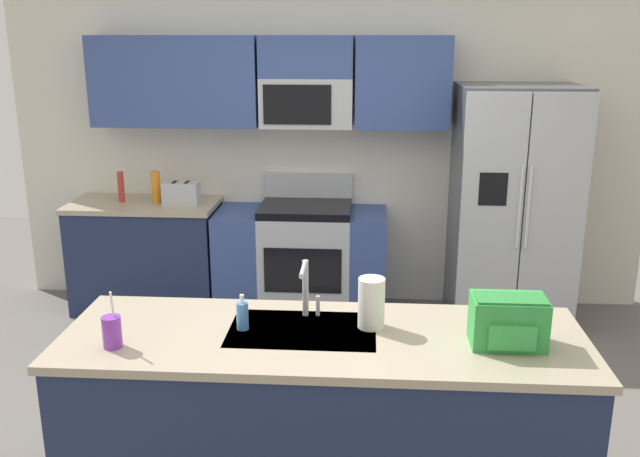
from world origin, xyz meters
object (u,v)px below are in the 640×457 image
(refrigerator, at_px, (512,207))
(drink_cup_purple, at_px, (112,332))
(pepper_mill, at_px, (121,187))
(paper_towel_roll, at_px, (371,303))
(backpack, at_px, (508,320))
(bottle_orange, at_px, (156,187))
(soap_dispenser, at_px, (242,315))
(sink_faucet, at_px, (306,285))
(toaster, at_px, (181,193))
(range_oven, at_px, (301,259))

(refrigerator, distance_m, drink_cup_purple, 3.38)
(pepper_mill, distance_m, paper_towel_roll, 3.07)
(refrigerator, distance_m, backpack, 2.46)
(pepper_mill, height_order, bottle_orange, bottle_orange)
(soap_dispenser, bearing_deg, bottle_orange, 115.22)
(refrigerator, xyz_separation_m, soap_dispenser, (-1.68, -2.32, 0.04))
(pepper_mill, xyz_separation_m, backpack, (2.60, -2.48, -0.01))
(sink_faucet, xyz_separation_m, drink_cup_purple, (-0.82, -0.38, -0.10))
(drink_cup_purple, relative_size, paper_towel_roll, 1.09)
(soap_dispenser, xyz_separation_m, paper_towel_roll, (0.59, 0.06, 0.05))
(refrigerator, bearing_deg, bottle_orange, 178.76)
(refrigerator, bearing_deg, toaster, 179.57)
(refrigerator, distance_m, bottle_orange, 2.81)
(toaster, height_order, backpack, backpack)
(range_oven, distance_m, sink_faucet, 2.34)
(drink_cup_purple, bearing_deg, sink_faucet, 25.11)
(pepper_mill, bearing_deg, toaster, -5.66)
(pepper_mill, bearing_deg, backpack, -43.61)
(range_oven, relative_size, drink_cup_purple, 5.19)
(range_oven, xyz_separation_m, soap_dispenser, (-0.04, -2.40, 0.53))
(soap_dispenser, bearing_deg, toaster, 111.21)
(bottle_orange, height_order, sink_faucet, sink_faucet)
(bottle_orange, bearing_deg, pepper_mill, 178.31)
(sink_faucet, distance_m, soap_dispenser, 0.34)
(toaster, distance_m, sink_faucet, 2.49)
(refrigerator, relative_size, bottle_orange, 7.23)
(drink_cup_purple, distance_m, soap_dispenser, 0.58)
(drink_cup_purple, bearing_deg, pepper_mill, 108.59)
(drink_cup_purple, relative_size, backpack, 0.82)
(refrigerator, distance_m, pepper_mill, 3.10)
(range_oven, height_order, refrigerator, refrigerator)
(sink_faucet, bearing_deg, soap_dispenser, -151.06)
(bottle_orange, relative_size, paper_towel_roll, 1.07)
(toaster, bearing_deg, sink_faucet, -61.42)
(sink_faucet, bearing_deg, backpack, -14.98)
(range_oven, distance_m, soap_dispenser, 2.45)
(sink_faucet, relative_size, paper_towel_roll, 1.17)
(toaster, distance_m, bottle_orange, 0.22)
(backpack, bearing_deg, sink_faucet, 165.02)
(refrigerator, xyz_separation_m, bottle_orange, (-2.81, 0.06, 0.10))
(backpack, bearing_deg, drink_cup_purple, -175.37)
(drink_cup_purple, bearing_deg, paper_towel_roll, 14.48)
(soap_dispenser, relative_size, backpack, 0.53)
(range_oven, relative_size, bottle_orange, 5.32)
(refrigerator, xyz_separation_m, paper_towel_roll, (-1.09, -2.26, 0.09))
(soap_dispenser, distance_m, backpack, 1.19)
(range_oven, bearing_deg, soap_dispenser, -91.00)
(range_oven, relative_size, sink_faucet, 4.82)
(sink_faucet, bearing_deg, pepper_mill, 127.17)
(pepper_mill, distance_m, bottle_orange, 0.29)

